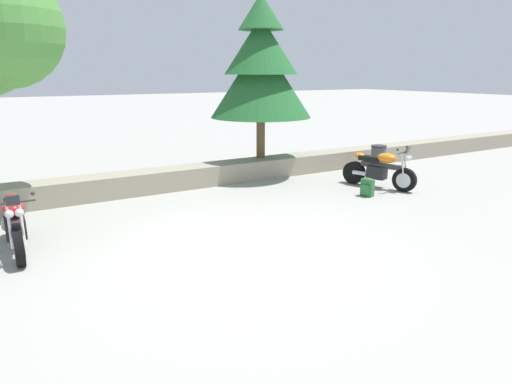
% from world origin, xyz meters
% --- Properties ---
extents(ground_plane, '(120.00, 120.00, 0.00)m').
position_xyz_m(ground_plane, '(0.00, 0.00, 0.00)').
color(ground_plane, '#A3A099').
extents(stone_wall, '(36.00, 0.80, 0.55)m').
position_xyz_m(stone_wall, '(0.00, 4.80, 0.28)').
color(stone_wall, gray).
rests_on(stone_wall, ground).
extents(motorcycle_red_near_left, '(0.67, 2.06, 1.18)m').
position_xyz_m(motorcycle_red_near_left, '(-3.27, 1.93, 0.49)').
color(motorcycle_red_near_left, black).
rests_on(motorcycle_red_near_left, ground).
extents(motorcycle_orange_centre, '(0.97, 1.99, 1.18)m').
position_xyz_m(motorcycle_orange_centre, '(5.44, 2.08, 0.49)').
color(motorcycle_orange_centre, black).
rests_on(motorcycle_orange_centre, ground).
extents(rider_backpack, '(0.32, 0.34, 0.47)m').
position_xyz_m(rider_backpack, '(4.54, 1.58, 0.24)').
color(rider_backpack, '#2D6B38').
rests_on(rider_backpack, ground).
extents(pine_tree_mid_right, '(2.90, 2.90, 4.58)m').
position_xyz_m(pine_tree_mid_right, '(3.48, 4.99, 3.17)').
color(pine_tree_mid_right, brown).
rests_on(pine_tree_mid_right, stone_wall).
extents(trash_bin, '(0.46, 0.46, 0.86)m').
position_xyz_m(trash_bin, '(6.76, 3.46, 0.43)').
color(trash_bin, '#4C4C51').
rests_on(trash_bin, ground).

